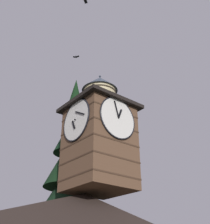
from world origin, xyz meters
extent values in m
pyramid|color=#2D231E|center=(0.59, -2.10, 4.86)|extent=(12.85, 9.30, 2.70)
cube|color=brown|center=(0.15, -1.19, 9.04)|extent=(3.74, 3.74, 5.66)
cube|color=#432E20|center=(0.15, -1.19, 6.89)|extent=(3.78, 3.78, 0.10)
cube|color=#432E20|center=(0.15, -1.19, 7.95)|extent=(3.78, 3.78, 0.10)
cube|color=#432E20|center=(0.15, -1.19, 9.01)|extent=(3.78, 3.78, 0.10)
cube|color=#432E20|center=(0.15, -1.19, 10.07)|extent=(3.78, 3.78, 0.10)
cube|color=#432E20|center=(0.15, -1.19, 11.13)|extent=(3.78, 3.78, 0.10)
cylinder|color=white|center=(0.15, 0.71, 10.56)|extent=(2.83, 0.10, 2.83)
torus|color=black|center=(0.15, 0.73, 10.56)|extent=(2.93, 0.10, 2.93)
cube|color=black|center=(0.01, 0.81, 10.89)|extent=(0.37, 0.04, 0.70)
cube|color=black|center=(0.31, 0.81, 11.12)|extent=(0.40, 0.04, 1.14)
sphere|color=black|center=(0.15, 0.82, 10.56)|extent=(0.10, 0.10, 0.10)
cylinder|color=white|center=(2.04, -1.19, 10.56)|extent=(0.10, 2.83, 2.83)
torus|color=black|center=(2.07, -1.19, 10.56)|extent=(0.10, 2.93, 2.93)
cube|color=black|center=(2.14, -1.35, 10.25)|extent=(0.04, 0.42, 0.69)
cube|color=black|center=(2.14, -0.69, 10.85)|extent=(0.04, 1.05, 0.64)
sphere|color=black|center=(2.15, -1.19, 10.56)|extent=(0.10, 0.10, 0.10)
cube|color=black|center=(0.15, -1.19, 11.99)|extent=(4.44, 4.44, 0.25)
cylinder|color=beige|center=(0.15, -1.19, 12.80)|extent=(2.32, 2.32, 1.37)
cylinder|color=#2D2319|center=(0.15, -1.19, 12.35)|extent=(2.38, 2.38, 0.10)
cylinder|color=#2D2319|center=(0.15, -1.19, 12.80)|extent=(2.38, 2.38, 0.10)
cylinder|color=#2D2319|center=(0.15, -1.19, 13.26)|extent=(2.38, 2.38, 0.10)
cone|color=#384251|center=(0.15, -1.19, 14.07)|extent=(2.62, 2.62, 1.16)
sphere|color=#2D3847|center=(0.15, -1.19, 14.75)|extent=(0.16, 0.16, 0.16)
cone|color=black|center=(-0.70, -5.77, 7.07)|extent=(5.34, 5.34, 4.76)
cone|color=black|center=(-0.70, -5.77, 9.55)|extent=(4.22, 4.22, 4.29)
cone|color=black|center=(-0.70, -5.77, 11.90)|extent=(3.11, 3.11, 3.56)
cone|color=black|center=(-0.70, -5.77, 14.99)|extent=(1.99, 1.99, 4.32)
sphere|color=silver|center=(-18.23, -34.99, 13.44)|extent=(1.73, 1.73, 1.73)
ellipsoid|color=black|center=(1.39, -2.68, 16.87)|extent=(0.25, 0.23, 0.12)
cube|color=black|center=(1.31, -2.59, 16.87)|extent=(0.27, 0.28, 0.10)
cube|color=black|center=(1.46, -2.78, 16.87)|extent=(0.27, 0.28, 0.10)
cube|color=black|center=(3.16, 0.98, 18.69)|extent=(0.42, 0.38, 0.10)
camera|label=1|loc=(11.54, 13.55, 2.18)|focal=47.89mm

